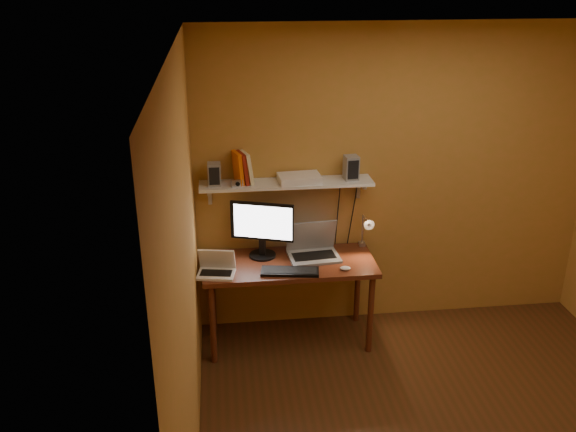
{
  "coord_description": "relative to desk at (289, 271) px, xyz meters",
  "views": [
    {
      "loc": [
        -1.48,
        -3.12,
        3.01
      ],
      "look_at": [
        -0.97,
        1.18,
        1.2
      ],
      "focal_mm": 38.0,
      "sensor_mm": 36.0,
      "label": 1
    }
  ],
  "objects": [
    {
      "name": "laptop",
      "position": [
        0.21,
        0.09,
        0.16
      ],
      "size": [
        0.44,
        0.33,
        0.3
      ],
      "rotation": [
        0.0,
        0.0,
        0.09
      ],
      "color": "gray",
      "rests_on": "desk"
    },
    {
      "name": "mouse",
      "position": [
        0.42,
        -0.19,
        0.1
      ],
      "size": [
        0.1,
        0.07,
        0.03
      ],
      "primitive_type": "ellipsoid",
      "rotation": [
        0.0,
        0.0,
        -0.16
      ],
      "color": "white",
      "rests_on": "desk"
    },
    {
      "name": "router",
      "position": [
        0.1,
        0.19,
        0.74
      ],
      "size": [
        0.35,
        0.25,
        0.06
      ],
      "primitive_type": "cube",
      "rotation": [
        0.0,
        0.0,
        0.07
      ],
      "color": "white",
      "rests_on": "wall_shelf"
    },
    {
      "name": "books",
      "position": [
        -0.35,
        0.2,
        0.84
      ],
      "size": [
        0.18,
        0.19,
        0.26
      ],
      "color": "orange",
      "rests_on": "wall_shelf"
    },
    {
      "name": "keyboard",
      "position": [
        -0.02,
        -0.19,
        0.1
      ],
      "size": [
        0.47,
        0.22,
        0.02
      ],
      "primitive_type": "cube",
      "rotation": [
        0.0,
        0.0,
        -0.16
      ],
      "color": "black",
      "rests_on": "desk"
    },
    {
      "name": "shelf_camera",
      "position": [
        -0.4,
        0.12,
        0.74
      ],
      "size": [
        0.1,
        0.06,
        0.06
      ],
      "color": "silver",
      "rests_on": "wall_shelf"
    },
    {
      "name": "monitor",
      "position": [
        -0.21,
        0.13,
        0.35
      ],
      "size": [
        0.51,
        0.28,
        0.47
      ],
      "rotation": [
        0.0,
        0.0,
        -0.32
      ],
      "color": "black",
      "rests_on": "desk"
    },
    {
      "name": "netbook",
      "position": [
        -0.59,
        -0.14,
        0.14
      ],
      "size": [
        0.32,
        0.25,
        0.21
      ],
      "rotation": [
        0.0,
        0.0,
        -0.18
      ],
      "color": "white",
      "rests_on": "desk"
    },
    {
      "name": "desk_lamp",
      "position": [
        0.66,
        0.13,
        0.29
      ],
      "size": [
        0.09,
        0.23,
        0.38
      ],
      "color": "silver",
      "rests_on": "desk"
    },
    {
      "name": "speaker_right",
      "position": [
        0.53,
        0.19,
        0.81
      ],
      "size": [
        0.12,
        0.12,
        0.2
      ],
      "primitive_type": "cube",
      "rotation": [
        0.0,
        0.0,
        0.1
      ],
      "color": "gray",
      "rests_on": "wall_shelf"
    },
    {
      "name": "wall_shelf",
      "position": [
        0.0,
        0.19,
        0.69
      ],
      "size": [
        1.4,
        0.25,
        0.21
      ],
      "color": "silver",
      "rests_on": "room"
    },
    {
      "name": "speaker_left",
      "position": [
        -0.57,
        0.18,
        0.8
      ],
      "size": [
        0.1,
        0.1,
        0.18
      ],
      "primitive_type": "cube",
      "rotation": [
        0.0,
        0.0,
        -0.01
      ],
      "color": "gray",
      "rests_on": "wall_shelf"
    },
    {
      "name": "room",
      "position": [
        0.95,
        -1.28,
        0.64
      ],
      "size": [
        3.44,
        3.24,
        2.64
      ],
      "color": "#4F2914",
      "rests_on": "ground"
    },
    {
      "name": "desk",
      "position": [
        0.0,
        0.0,
        0.0
      ],
      "size": [
        1.4,
        0.6,
        0.75
      ],
      "color": "#612917",
      "rests_on": "ground"
    }
  ]
}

